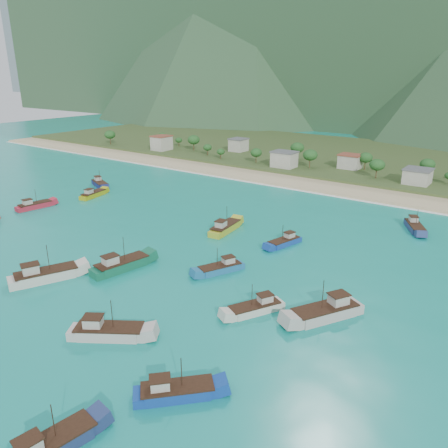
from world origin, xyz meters
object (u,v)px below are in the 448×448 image
Objects in this scene: boat_23 at (93,195)px; boat_26 at (176,392)px; boat_12 at (34,206)px; boat_24 at (225,228)px; boat_6 at (121,265)px; boat_4 at (49,447)px; boat_8 at (256,309)px; boat_13 at (108,332)px; boat_1 at (45,276)px; boat_7 at (100,184)px; boat_11 at (326,312)px; boat_21 at (415,227)px; boat_18 at (284,242)px; boat_9 at (221,269)px.

boat_26 reaches higher than boat_23.
boat_24 is at bearing 24.18° from boat_12.
boat_6 is 1.08× the size of boat_24.
boat_12 is (-84.07, 50.25, -0.03)m from boat_4.
boat_13 is (-14.66, -19.87, 0.18)m from boat_8.
boat_1 is 1.41× the size of boat_26.
boat_6 is 1.36× the size of boat_26.
boat_7 is 109.00m from boat_11.
boat_21 is at bearing -61.44° from boat_11.
boat_12 is at bearing 27.58° from boat_18.
boat_12 reaches higher than boat_23.
boat_6 is at bearing 39.69° from boat_11.
boat_12 is at bearing -2.05° from boat_21.
boat_18 is at bearing -19.51° from boat_11.
boat_24 is at bearing 161.65° from boat_13.
boat_6 is (-29.42, 36.17, 0.19)m from boat_4.
boat_21 is (98.20, 47.63, -0.01)m from boat_12.
boat_8 is at bearing 140.89° from boat_26.
boat_24 is at bearing 119.92° from boat_4.
boat_21 reaches higher than boat_26.
boat_18 is (81.47, -11.10, -0.14)m from boat_7.
boat_4 is at bearing -8.78° from boat_1.
boat_1 is 53.34m from boat_18.
boat_9 is 21.17m from boat_18.
boat_13 reaches higher than boat_7.
boat_4 is 0.99× the size of boat_7.
boat_11 is (102.89, -35.97, 0.21)m from boat_7.
boat_4 is 1.05× the size of boat_23.
boat_21 is 0.88× the size of boat_24.
boat_7 is (-60.47, 43.40, -0.18)m from boat_6.
boat_11 is at bearing 119.21° from boat_26.
boat_26 reaches higher than boat_8.
boat_18 is 55.65m from boat_26.
boat_9 is at bearing 5.46° from boat_12.
boat_13 is at bearing 114.45° from boat_9.
boat_1 reaches higher than boat_26.
boat_23 is at bearing -168.45° from boat_26.
boat_11 is 1.11× the size of boat_13.
boat_13 reaches higher than boat_12.
boat_7 reaches higher than boat_9.
boat_23 is (-71.75, 0.55, 0.08)m from boat_18.
boat_26 is (17.48, -3.73, -0.14)m from boat_13.
boat_6 is 40.90m from boat_26.
boat_6 is 74.43m from boat_7.
boat_21 is (22.55, 29.42, 0.10)m from boat_18.
boat_26 is at bearing -21.26° from boat_6.
boat_12 is (-72.09, 2.65, 0.06)m from boat_9.
boat_11 reaches higher than boat_7.
boat_8 is 1.00× the size of boat_9.
boat_24 reaches higher than boat_23.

